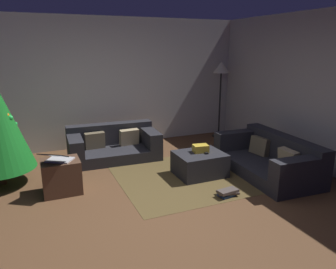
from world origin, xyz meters
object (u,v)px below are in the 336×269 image
at_px(couch_left, 113,145).
at_px(gift_box, 201,148).
at_px(book_stack, 227,192).
at_px(couch_right, 270,159).
at_px(corner_lamp, 221,73).
at_px(ottoman, 199,164).
at_px(side_table, 61,176).
at_px(tv_remote, 206,152).
at_px(laptop, 57,158).

distance_m(couch_left, gift_box, 1.76).
bearing_deg(book_stack, couch_right, 22.41).
bearing_deg(corner_lamp, ottoman, -129.15).
bearing_deg(ottoman, side_table, 174.55).
bearing_deg(couch_left, corner_lamp, -167.06).
bearing_deg(gift_box, tv_remote, -55.08).
xyz_separation_m(laptop, book_stack, (2.13, -0.99, -0.48)).
distance_m(couch_right, laptop, 3.31).
distance_m(couch_left, corner_lamp, 2.92).
bearing_deg(couch_right, laptop, 83.90).
distance_m(tv_remote, laptop, 2.25).
bearing_deg(side_table, laptop, -122.69).
xyz_separation_m(ottoman, tv_remote, (0.09, -0.03, 0.20)).
distance_m(couch_right, corner_lamp, 2.60).
height_order(side_table, book_stack, side_table).
bearing_deg(couch_right, gift_box, 71.34).
bearing_deg(side_table, book_stack, -26.47).
distance_m(couch_left, laptop, 1.68).
xyz_separation_m(couch_left, couch_right, (2.18, -1.78, 0.00)).
bearing_deg(tv_remote, couch_left, 141.50).
distance_m(couch_right, tv_remote, 1.09).
distance_m(gift_box, tv_remote, 0.10).
height_order(ottoman, tv_remote, tv_remote).
bearing_deg(ottoman, laptop, 176.04).
bearing_deg(laptop, gift_box, -2.67).
bearing_deg(tv_remote, side_table, -173.59).
distance_m(tv_remote, corner_lamp, 2.62).
height_order(side_table, laptop, laptop).
distance_m(couch_right, gift_box, 1.16).
bearing_deg(book_stack, ottoman, 88.93).
relative_size(couch_right, ottoman, 2.47).
bearing_deg(tv_remote, book_stack, -85.00).
relative_size(couch_right, book_stack, 5.66).
relative_size(gift_box, tv_remote, 1.50).
xyz_separation_m(tv_remote, laptop, (-2.24, 0.18, 0.15)).
distance_m(couch_right, book_stack, 1.23).
bearing_deg(book_stack, side_table, 153.53).
distance_m(laptop, book_stack, 2.40).
height_order(couch_left, ottoman, couch_left).
bearing_deg(side_table, gift_box, -4.12).
distance_m(couch_left, couch_right, 2.82).
bearing_deg(gift_box, couch_right, -21.80).
height_order(gift_box, side_table, gift_box).
xyz_separation_m(couch_left, book_stack, (1.06, -2.25, -0.19)).
bearing_deg(book_stack, corner_lamp, 60.39).
height_order(laptop, book_stack, laptop).
height_order(couch_left, book_stack, couch_left).
xyz_separation_m(laptop, corner_lamp, (3.68, 1.74, 0.91)).
height_order(couch_left, tv_remote, couch_left).
bearing_deg(ottoman, corner_lamp, 50.85).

